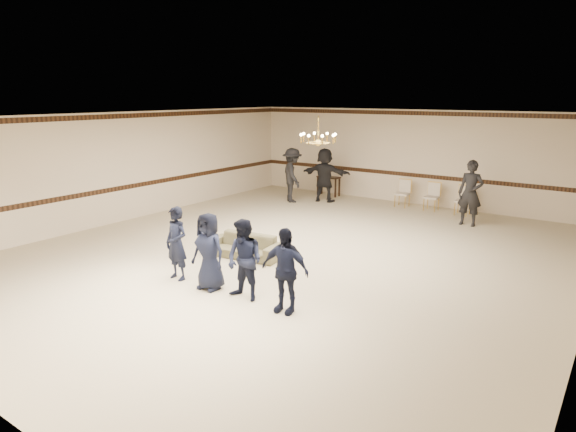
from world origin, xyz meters
name	(u,v)px	position (x,y,z in m)	size (l,w,h in m)	color
room	(294,188)	(0.00, 0.00, 1.60)	(12.01, 14.01, 3.21)	#BCB191
chair_rail	(409,175)	(0.00, 6.99, 1.00)	(12.00, 0.02, 0.14)	#392111
crown_molding	(413,113)	(0.00, 6.99, 3.08)	(12.00, 0.02, 0.14)	#392111
chandelier	(318,129)	(0.00, 1.00, 2.88)	(0.94, 0.94, 0.89)	#B8943B
boy_a	(177,243)	(-1.03, -2.70, 0.76)	(0.55, 0.36, 1.51)	black
boy_b	(209,251)	(-0.13, -2.70, 0.76)	(0.74, 0.48, 1.51)	black
boy_c	(245,260)	(0.77, -2.70, 0.76)	(0.74, 0.57, 1.51)	black
boy_d	(285,270)	(1.67, -2.70, 0.76)	(0.89, 0.37, 1.51)	black
settee	(245,246)	(-0.85, -0.81, 0.26)	(1.78, 0.69, 0.52)	brown
adult_left	(292,175)	(-3.42, 4.82, 0.95)	(1.22, 0.70, 1.89)	black
adult_mid	(325,175)	(-2.52, 5.52, 0.95)	(1.75, 0.56, 1.89)	black
adult_right	(470,193)	(2.58, 5.12, 0.95)	(0.69, 0.45, 1.89)	black
banquet_chair_left	(402,194)	(0.07, 6.29, 0.45)	(0.44, 0.44, 0.91)	beige
banquet_chair_mid	(432,197)	(1.07, 6.29, 0.45)	(0.44, 0.44, 0.91)	beige
banquet_chair_right	(463,201)	(2.07, 6.29, 0.45)	(0.44, 0.44, 0.91)	beige
console_table	(328,186)	(-2.93, 6.49, 0.36)	(0.86, 0.36, 0.72)	black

